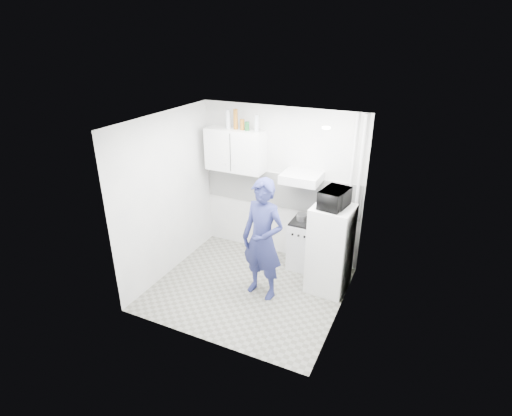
% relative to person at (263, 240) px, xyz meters
% --- Properties ---
extents(floor, '(2.80, 2.80, 0.00)m').
position_rel_person_xyz_m(floor, '(-0.24, 0.00, -0.92)').
color(floor, gray).
rests_on(floor, ground).
extents(ceiling, '(2.80, 2.80, 0.00)m').
position_rel_person_xyz_m(ceiling, '(-0.24, 0.00, 1.68)').
color(ceiling, white).
rests_on(ceiling, wall_back).
extents(wall_back, '(2.80, 0.00, 2.80)m').
position_rel_person_xyz_m(wall_back, '(-0.24, 1.25, 0.38)').
color(wall_back, silver).
rests_on(wall_back, floor).
extents(wall_left, '(0.00, 2.60, 2.60)m').
position_rel_person_xyz_m(wall_left, '(-1.64, 0.00, 0.38)').
color(wall_left, silver).
rests_on(wall_left, floor).
extents(wall_right, '(0.00, 2.60, 2.60)m').
position_rel_person_xyz_m(wall_right, '(1.16, 0.00, 0.38)').
color(wall_right, silver).
rests_on(wall_right, floor).
extents(person, '(0.73, 0.54, 1.84)m').
position_rel_person_xyz_m(person, '(0.00, 0.00, 0.00)').
color(person, navy).
rests_on(person, floor).
extents(stove, '(0.51, 0.51, 0.82)m').
position_rel_person_xyz_m(stove, '(0.34, 1.00, -0.51)').
color(stove, silver).
rests_on(stove, floor).
extents(fridge, '(0.61, 0.61, 1.38)m').
position_rel_person_xyz_m(fridge, '(0.86, 0.54, -0.23)').
color(fridge, white).
rests_on(fridge, floor).
extents(stove_top, '(0.49, 0.49, 0.03)m').
position_rel_person_xyz_m(stove_top, '(0.34, 1.00, -0.08)').
color(stove_top, black).
rests_on(stove_top, stove).
extents(saucepan, '(0.17, 0.17, 0.09)m').
position_rel_person_xyz_m(saucepan, '(0.25, 1.00, -0.02)').
color(saucepan, silver).
rests_on(saucepan, stove_top).
extents(microwave, '(0.53, 0.40, 0.27)m').
position_rel_person_xyz_m(microwave, '(0.86, 0.54, 0.59)').
color(microwave, black).
rests_on(microwave, fridge).
extents(bottle_c, '(0.07, 0.07, 0.31)m').
position_rel_person_xyz_m(bottle_c, '(-1.11, 1.08, 1.44)').
color(bottle_c, '#B2B7BC').
rests_on(bottle_c, upper_cabinet).
extents(bottle_d, '(0.07, 0.07, 0.32)m').
position_rel_person_xyz_m(bottle_d, '(-0.98, 1.08, 1.44)').
color(bottle_d, brown).
rests_on(bottle_d, upper_cabinet).
extents(canister_a, '(0.07, 0.07, 0.17)m').
position_rel_person_xyz_m(canister_a, '(-0.86, 1.08, 1.37)').
color(canister_a, brown).
rests_on(canister_a, upper_cabinet).
extents(canister_b, '(0.07, 0.07, 0.14)m').
position_rel_person_xyz_m(canister_b, '(-0.77, 1.08, 1.35)').
color(canister_b, '#144C1E').
rests_on(canister_b, upper_cabinet).
extents(bottle_e, '(0.07, 0.07, 0.27)m').
position_rel_person_xyz_m(bottle_e, '(-0.60, 1.08, 1.41)').
color(bottle_e, '#B2B7BC').
rests_on(bottle_e, upper_cabinet).
extents(upper_cabinet, '(1.00, 0.35, 0.70)m').
position_rel_person_xyz_m(upper_cabinet, '(-0.99, 1.08, 0.93)').
color(upper_cabinet, white).
rests_on(upper_cabinet, wall_back).
extents(range_hood, '(0.60, 0.50, 0.14)m').
position_rel_person_xyz_m(range_hood, '(0.21, 1.00, 0.65)').
color(range_hood, silver).
rests_on(range_hood, wall_back).
extents(backsplash, '(2.74, 0.03, 0.60)m').
position_rel_person_xyz_m(backsplash, '(-0.24, 1.24, 0.28)').
color(backsplash, white).
rests_on(backsplash, wall_back).
extents(pipe_a, '(0.05, 0.05, 2.60)m').
position_rel_person_xyz_m(pipe_a, '(1.06, 1.17, 0.38)').
color(pipe_a, silver).
rests_on(pipe_a, floor).
extents(pipe_b, '(0.04, 0.04, 2.60)m').
position_rel_person_xyz_m(pipe_b, '(0.94, 1.17, 0.38)').
color(pipe_b, silver).
rests_on(pipe_b, floor).
extents(ceiling_spot_fixture, '(0.10, 0.10, 0.02)m').
position_rel_person_xyz_m(ceiling_spot_fixture, '(0.76, 0.20, 1.65)').
color(ceiling_spot_fixture, white).
rests_on(ceiling_spot_fixture, ceiling).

